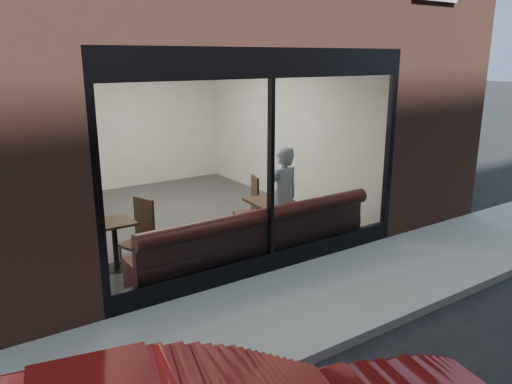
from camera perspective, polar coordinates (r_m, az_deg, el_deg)
ground at (r=6.16m, az=13.29°, el=-15.21°), size 120.00×120.00×0.00m
sidewalk_near at (r=6.78m, az=6.95°, el=-11.88°), size 40.00×2.00×0.01m
kerb_near at (r=6.10m, az=13.68°, el=-14.90°), size 40.00×0.10×0.12m
host_building_pier_right at (r=13.96m, az=-0.25°, el=9.12°), size 2.50×12.00×3.20m
host_building_backfill at (r=15.11m, az=-18.94°, el=8.78°), size 5.00×6.00×3.20m
cafe_floor at (r=9.89m, az=-8.49°, el=-2.99°), size 6.00×6.00×0.00m
cafe_ceiling at (r=9.40m, az=-9.27°, el=15.69°), size 6.00×6.00×0.00m
cafe_wall_back at (r=12.26m, az=-15.02°, el=7.76°), size 5.00×0.00×5.00m
cafe_wall_left at (r=8.75m, az=-23.73°, el=4.19°), size 0.00×6.00×6.00m
cafe_wall_right at (r=10.81m, az=3.19°, el=7.32°), size 0.00×6.00×6.00m
storefront_kick at (r=7.45m, az=1.62°, el=-7.93°), size 5.00×0.10×0.30m
storefront_header at (r=6.86m, az=1.80°, el=14.54°), size 5.00×0.10×0.40m
storefront_mullion at (r=7.02m, az=1.71°, el=2.63°), size 0.06×0.10×2.50m
storefront_glass at (r=7.00m, az=1.85°, el=2.58°), size 4.80×0.00×4.80m
banquette at (r=7.73m, az=-0.13°, el=-6.46°), size 4.00×0.55×0.45m
person at (r=8.11m, az=3.05°, el=-0.74°), size 0.64×0.44×1.71m
cafe_table_left at (r=7.59m, az=-15.97°, el=-3.36°), size 0.57×0.57×0.04m
cafe_table_right at (r=8.36m, az=1.60°, el=-1.05°), size 0.75×0.75×0.04m
cafe_chair_left at (r=8.07m, az=-13.51°, el=-5.83°), size 0.56×0.56×0.04m
cafe_chair_right at (r=9.33m, az=-1.23°, el=-2.51°), size 0.47×0.47×0.04m
wall_poster at (r=8.24m, az=-22.64°, el=3.15°), size 0.02×0.58×0.77m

